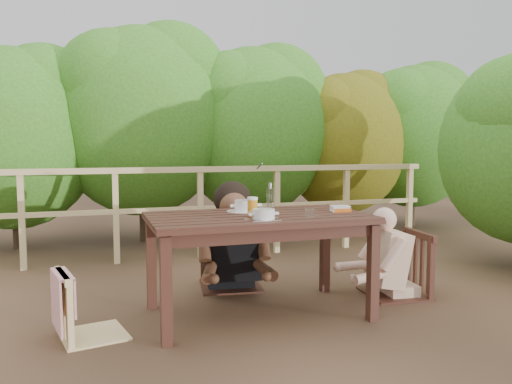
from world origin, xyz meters
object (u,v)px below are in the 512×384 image
object	(u,v)px
woman	(230,206)
soup_near	(264,215)
table	(258,266)
soup_far	(246,207)
tumbler	(311,214)
butter_tub	(340,210)
bottle	(270,198)
chair_left	(92,273)
bread_roll	(258,214)
beer_glass	(252,207)
chair_right	(396,236)
chair_far	(230,228)
diner_right	(399,223)

from	to	relation	value
woman	soup_near	xyz separation A→B (m)	(-0.04, -1.02, 0.05)
table	soup_far	distance (m)	0.47
tumbler	butter_tub	world-z (taller)	tumbler
table	bottle	xyz separation A→B (m)	(0.16, 0.18, 0.48)
tumbler	chair_left	bearing A→B (deg)	170.78
soup_far	bread_roll	distance (m)	0.37
table	bread_roll	bearing A→B (deg)	-109.76
bread_roll	beer_glass	world-z (taller)	beer_glass
butter_tub	bread_roll	bearing A→B (deg)	-161.22
butter_tub	bottle	bearing A→B (deg)	164.68
chair_right	woman	xyz separation A→B (m)	(-1.23, 0.68, 0.22)
table	soup_far	xyz separation A→B (m)	(-0.03, 0.22, 0.41)
tumbler	table	bearing A→B (deg)	133.03
soup_near	butter_tub	world-z (taller)	soup_near
woman	beer_glass	xyz separation A→B (m)	(-0.06, -0.82, 0.08)
chair_left	bottle	distance (m)	1.40
chair_far	bread_roll	distance (m)	0.95
woman	table	bearing A→B (deg)	98.13
table	chair_left	world-z (taller)	chair_left
bread_roll	bottle	bearing A→B (deg)	57.65
soup_near	soup_far	size ratio (longest dim) A/B	0.87
table	diner_right	xyz separation A→B (m)	(1.26, 0.11, 0.24)
chair_right	butter_tub	xyz separation A→B (m)	(-0.59, -0.15, 0.26)
bread_roll	diner_right	bearing A→B (deg)	11.06
diner_right	butter_tub	xyz separation A→B (m)	(-0.62, -0.15, 0.15)
table	chair_left	distance (m)	1.16
bread_roll	beer_glass	bearing A→B (deg)	89.94
soup_near	soup_far	xyz separation A→B (m)	(0.01, 0.45, 0.01)
soup_far	bottle	bearing A→B (deg)	-10.24
bread_roll	woman	bearing A→B (deg)	86.59
table	butter_tub	xyz separation A→B (m)	(0.64, -0.04, 0.39)
beer_glass	bottle	world-z (taller)	bottle
woman	bread_roll	size ratio (longest dim) A/B	10.42
chair_far	chair_right	distance (m)	1.40
chair_right	chair_far	bearing A→B (deg)	-111.44
chair_left	diner_right	size ratio (longest dim) A/B	0.69
chair_left	chair_far	bearing A→B (deg)	-66.21
tumbler	diner_right	bearing A→B (deg)	22.36
chair_right	soup_near	xyz separation A→B (m)	(-1.27, -0.34, 0.27)
woman	soup_near	size ratio (longest dim) A/B	5.62
diner_right	bread_roll	distance (m)	1.35
tumbler	butter_tub	distance (m)	0.44
beer_glass	chair_left	bearing A→B (deg)	-178.30
tumbler	bread_roll	bearing A→B (deg)	156.20
beer_glass	woman	bearing A→B (deg)	86.11
chair_right	tumbler	size ratio (longest dim) A/B	11.97
bread_roll	tumbler	bearing A→B (deg)	-23.80
table	chair_left	size ratio (longest dim) A/B	1.88
tumbler	soup_far	bearing A→B (deg)	120.48
chair_far	beer_glass	world-z (taller)	chair_far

